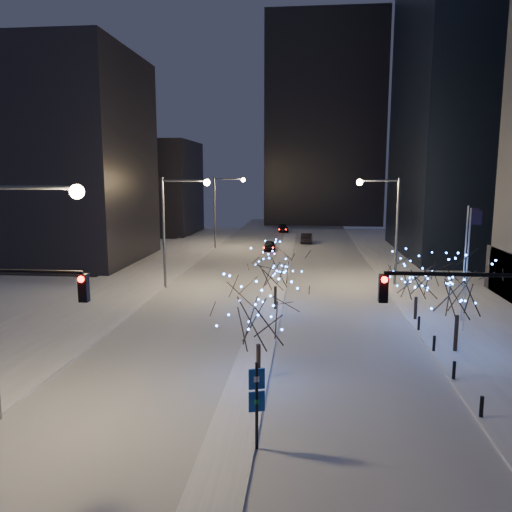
# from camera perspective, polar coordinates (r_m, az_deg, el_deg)

# --- Properties ---
(ground) EXTENTS (160.00, 160.00, 0.00)m
(ground) POSITION_cam_1_polar(r_m,az_deg,el_deg) (19.53, -3.50, -22.19)
(ground) COLOR white
(ground) RESTS_ON ground
(road) EXTENTS (20.00, 130.00, 0.02)m
(road) POSITION_cam_1_polar(r_m,az_deg,el_deg) (52.51, 2.70, -1.96)
(road) COLOR #B0B5BF
(road) RESTS_ON ground
(median) EXTENTS (2.00, 80.00, 0.15)m
(median) POSITION_cam_1_polar(r_m,az_deg,el_deg) (47.61, 2.36, -3.04)
(median) COLOR silver
(median) RESTS_ON ground
(east_sidewalk) EXTENTS (10.00, 90.00, 0.15)m
(east_sidewalk) POSITION_cam_1_polar(r_m,az_deg,el_deg) (39.73, 23.68, -6.31)
(east_sidewalk) COLOR silver
(east_sidewalk) RESTS_ON ground
(west_sidewalk) EXTENTS (8.00, 90.00, 0.15)m
(west_sidewalk) POSITION_cam_1_polar(r_m,az_deg,el_deg) (41.38, -18.38, -5.40)
(west_sidewalk) COLOR silver
(west_sidewalk) RESTS_ON ground
(filler_west_near) EXTENTS (22.00, 18.00, 24.00)m
(filler_west_near) POSITION_cam_1_polar(r_m,az_deg,el_deg) (64.32, -23.13, 10.11)
(filler_west_near) COLOR black
(filler_west_near) RESTS_ON ground
(filler_west_far) EXTENTS (18.00, 16.00, 16.00)m
(filler_west_far) POSITION_cam_1_polar(r_m,az_deg,el_deg) (91.14, -12.67, 7.62)
(filler_west_far) COLOR black
(filler_west_far) RESTS_ON ground
(horizon_block) EXTENTS (24.00, 14.00, 42.00)m
(horizon_block) POSITION_cam_1_polar(r_m,az_deg,el_deg) (109.03, 7.78, 14.82)
(horizon_block) COLOR black
(horizon_block) RESTS_ON ground
(street_lamp_w_near) EXTENTS (4.40, 0.56, 10.00)m
(street_lamp_w_near) POSITION_cam_1_polar(r_m,az_deg,el_deg) (22.16, -26.22, -1.28)
(street_lamp_w_near) COLOR #595E66
(street_lamp_w_near) RESTS_ON ground
(street_lamp_w_mid) EXTENTS (4.40, 0.56, 10.00)m
(street_lamp_w_mid) POSITION_cam_1_polar(r_m,az_deg,el_deg) (45.15, -9.25, 4.42)
(street_lamp_w_mid) COLOR #595E66
(street_lamp_w_mid) RESTS_ON ground
(street_lamp_w_far) EXTENTS (4.40, 0.56, 10.00)m
(street_lamp_w_far) POSITION_cam_1_polar(r_m,az_deg,el_deg) (69.54, -3.88, 6.16)
(street_lamp_w_far) COLOR #595E66
(street_lamp_w_far) RESTS_ON ground
(street_lamp_east) EXTENTS (3.90, 0.56, 10.00)m
(street_lamp_east) POSITION_cam_1_polar(r_m,az_deg,el_deg) (47.16, 14.77, 4.38)
(street_lamp_east) COLOR #595E66
(street_lamp_east) RESTS_ON ground
(traffic_signal_east) EXTENTS (5.26, 0.43, 7.00)m
(traffic_signal_east) POSITION_cam_1_polar(r_m,az_deg,el_deg) (19.26, 24.43, -7.95)
(traffic_signal_east) COLOR black
(traffic_signal_east) RESTS_ON ground
(flagpoles) EXTENTS (1.35, 2.60, 8.00)m
(flagpoles) POSITION_cam_1_polar(r_m,az_deg,el_deg) (35.72, 23.00, -0.18)
(flagpoles) COLOR silver
(flagpoles) RESTS_ON east_sidewalk
(bollards) EXTENTS (0.16, 12.16, 0.90)m
(bollards) POSITION_cam_1_polar(r_m,az_deg,el_deg) (29.08, 20.62, -10.62)
(bollards) COLOR black
(bollards) RESTS_ON east_sidewalk
(car_near) EXTENTS (1.78, 3.98, 1.33)m
(car_near) POSITION_cam_1_polar(r_m,az_deg,el_deg) (68.04, 1.56, 1.17)
(car_near) COLOR black
(car_near) RESTS_ON ground
(car_mid) EXTENTS (1.78, 4.59, 1.49)m
(car_mid) POSITION_cam_1_polar(r_m,az_deg,el_deg) (76.17, 5.80, 2.05)
(car_mid) COLOR black
(car_mid) RESTS_ON ground
(car_far) EXTENTS (2.25, 4.52, 1.26)m
(car_far) POSITION_cam_1_polar(r_m,az_deg,el_deg) (90.60, 3.12, 3.15)
(car_far) COLOR black
(car_far) RESTS_ON ground
(holiday_tree_median_near) EXTENTS (4.78, 4.78, 5.30)m
(holiday_tree_median_near) POSITION_cam_1_polar(r_m,az_deg,el_deg) (24.61, 0.29, -6.50)
(holiday_tree_median_near) COLOR black
(holiday_tree_median_near) RESTS_ON median
(holiday_tree_median_far) EXTENTS (4.91, 4.91, 5.01)m
(holiday_tree_median_far) POSITION_cam_1_polar(r_m,az_deg,el_deg) (37.37, 2.24, -1.28)
(holiday_tree_median_far) COLOR black
(holiday_tree_median_far) RESTS_ON median
(holiday_tree_plaza_near) EXTENTS (4.67, 4.67, 5.62)m
(holiday_tree_plaza_near) POSITION_cam_1_polar(r_m,az_deg,el_deg) (30.54, 22.19, -3.41)
(holiday_tree_plaza_near) COLOR black
(holiday_tree_plaza_near) RESTS_ON east_sidewalk
(holiday_tree_plaza_far) EXTENTS (5.30, 5.30, 5.02)m
(holiday_tree_plaza_far) POSITION_cam_1_polar(r_m,az_deg,el_deg) (36.48, 17.95, -2.11)
(holiday_tree_plaza_far) COLOR black
(holiday_tree_plaza_far) RESTS_ON east_sidewalk
(wayfinding_sign) EXTENTS (0.60, 0.27, 3.42)m
(wayfinding_sign) POSITION_cam_1_polar(r_m,az_deg,el_deg) (19.12, 0.08, -15.76)
(wayfinding_sign) COLOR black
(wayfinding_sign) RESTS_ON ground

